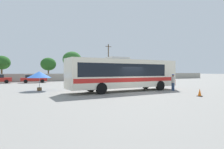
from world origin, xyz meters
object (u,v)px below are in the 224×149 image
Objects in this scene: utility_pole_near at (108,61)px; coach_bus_cream_red at (124,73)px; vendor_umbrella_near_gate_blue at (39,75)px; roadside_tree_midright at (72,59)px; parked_car_second_red at (34,79)px; traffic_cone_on_apron at (200,93)px; roadside_tree_midleft at (48,64)px; roadside_tree_left at (2,63)px; attendant_by_bus_door at (173,81)px.

coach_bus_cream_red is at bearing -110.78° from utility_pole_near.
roadside_tree_midright is (9.58, 26.35, 3.46)m from vendor_umbrella_near_gate_blue.
coach_bus_cream_red reaches higher than parked_car_second_red.
utility_pole_near is (18.00, 22.37, 3.01)m from vendor_umbrella_near_gate_blue.
roadside_tree_midright is 37.08m from traffic_cone_on_apron.
parked_car_second_red is 10.65m from roadside_tree_midleft.
roadside_tree_midleft is at bearing 98.21° from coach_bus_cream_red.
roadside_tree_midleft is at bearing 81.73° from vendor_umbrella_near_gate_blue.
roadside_tree_left is at bearing 117.96° from traffic_cone_on_apron.
attendant_by_bus_door is at bearing -58.95° from parked_car_second_red.
roadside_tree_midleft is at bearing 168.65° from utility_pole_near.
attendant_by_bus_door is at bearing -56.42° from roadside_tree_left.
roadside_tree_left is (-23.63, -0.12, -0.88)m from utility_pole_near.
attendant_by_bus_door is 25.17m from parked_car_second_red.
roadside_tree_left is at bearing 117.13° from coach_bus_cream_red.
utility_pole_near reaches higher than roadside_tree_midright.
roadside_tree_midright reaches higher than roadside_tree_left.
attendant_by_bus_door is 0.71× the size of vendor_umbrella_near_gate_blue.
parked_car_second_red is at bearing 114.05° from traffic_cone_on_apron.
roadside_tree_midleft reaches higher than vendor_umbrella_near_gate_blue.
utility_pole_near is 14.64m from roadside_tree_midleft.
vendor_umbrella_near_gate_blue is at bearing -109.99° from roadside_tree_midright.
roadside_tree_midleft reaches higher than attendant_by_bus_door.
utility_pole_near is (17.95, 6.67, 3.95)m from parked_car_second_red.
utility_pole_near is (4.97, 28.23, 3.72)m from attendant_by_bus_door.
roadside_tree_midleft reaches higher than coach_bus_cream_red.
roadside_tree_midleft is (-14.33, 2.88, -0.90)m from utility_pole_near.
roadside_tree_midright is (5.91, 1.10, 1.35)m from roadside_tree_midleft.
coach_bus_cream_red is 5.45m from attendant_by_bus_door.
parked_car_second_red is (0.05, 15.70, -0.94)m from vendor_umbrella_near_gate_blue.
vendor_umbrella_near_gate_blue is (-13.03, 5.86, 0.71)m from attendant_by_bus_door.
attendant_by_bus_door reaches higher than parked_car_second_red.
vendor_umbrella_near_gate_blue is at bearing -90.18° from parked_car_second_red.
coach_bus_cream_red is 1.36× the size of utility_pole_near.
coach_bus_cream_red is at bearing -27.92° from vendor_umbrella_near_gate_blue.
traffic_cone_on_apron is (11.63, -26.06, -0.46)m from parked_car_second_red.
coach_bus_cream_red is 8.97m from vendor_umbrella_near_gate_blue.
coach_bus_cream_red is 19.21× the size of traffic_cone_on_apron.
roadside_tree_left is at bearing -179.71° from utility_pole_near.
vendor_umbrella_near_gate_blue is 0.47× the size of roadside_tree_left.
roadside_tree_midright is 11.22× the size of traffic_cone_on_apron.
traffic_cone_on_apron is (17.31, -32.61, -3.53)m from roadside_tree_left.
coach_bus_cream_red is 4.98× the size of vendor_umbrella_near_gate_blue.
coach_bus_cream_red reaches higher than traffic_cone_on_apron.
parked_car_second_red is at bearing -110.78° from roadside_tree_midleft.
traffic_cone_on_apron is at bearing -41.57° from vendor_umbrella_near_gate_blue.
coach_bus_cream_red is 1.71× the size of roadside_tree_midright.
roadside_tree_left reaches higher than coach_bus_cream_red.
parked_car_second_red is (-7.87, 19.90, -1.11)m from coach_bus_cream_red.
coach_bus_cream_red reaches higher than vendor_umbrella_near_gate_blue.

